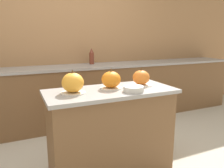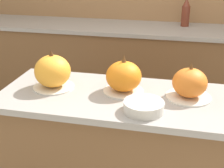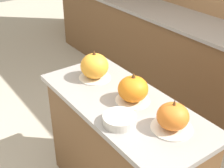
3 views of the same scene
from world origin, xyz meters
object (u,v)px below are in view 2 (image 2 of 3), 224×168
at_px(pumpkin_cake_right, 190,84).
at_px(mixing_bowl, 144,106).
at_px(pumpkin_cake_left, 53,72).
at_px(bottle_tall, 186,13).
at_px(pumpkin_cake_center, 124,77).

distance_m(pumpkin_cake_right, mixing_bowl, 0.30).
height_order(pumpkin_cake_left, bottle_tall, bottle_tall).
bearing_deg(pumpkin_cake_right, mixing_bowl, -135.01).
height_order(pumpkin_cake_center, bottle_tall, bottle_tall).
relative_size(pumpkin_cake_center, bottle_tall, 0.84).
bearing_deg(mixing_bowl, bottle_tall, 84.37).
height_order(bottle_tall, mixing_bowl, bottle_tall).
bearing_deg(pumpkin_cake_left, pumpkin_cake_right, 2.53).
xyz_separation_m(pumpkin_cake_left, pumpkin_cake_center, (0.39, 0.03, -0.01)).
distance_m(pumpkin_cake_left, bottle_tall, 1.67).
relative_size(pumpkin_cake_left, pumpkin_cake_right, 0.97).
bearing_deg(pumpkin_cake_right, pumpkin_cake_left, -177.47).
height_order(pumpkin_cake_right, bottle_tall, bottle_tall).
bearing_deg(mixing_bowl, pumpkin_cake_right, 44.99).
relative_size(pumpkin_cake_center, pumpkin_cake_right, 0.94).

